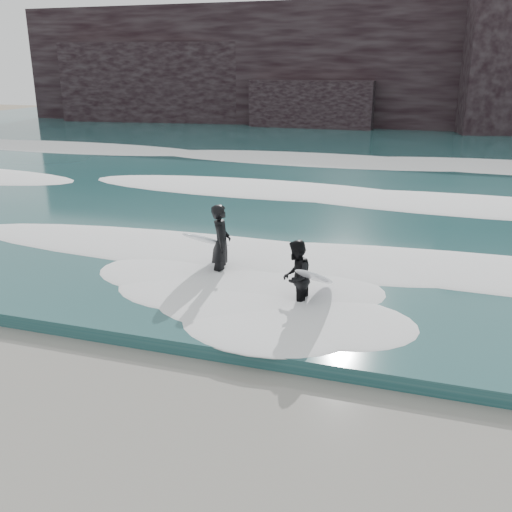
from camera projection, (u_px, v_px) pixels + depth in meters
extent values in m
plane|color=#877156|center=(215.00, 484.00, 7.45)|extent=(120.00, 120.00, 0.00)
cube|color=#214B4E|center=(398.00, 155.00, 33.55)|extent=(90.00, 52.00, 0.30)
cube|color=black|center=(420.00, 67.00, 47.32)|extent=(70.00, 9.00, 10.00)
ellipsoid|color=white|center=(338.00, 251.00, 15.43)|extent=(60.00, 3.20, 0.20)
ellipsoid|color=white|center=(371.00, 197.00, 21.74)|extent=(60.00, 4.00, 0.24)
ellipsoid|color=white|center=(392.00, 160.00, 29.84)|extent=(60.00, 4.80, 0.30)
imported|color=black|center=(221.00, 244.00, 14.11)|extent=(0.66, 0.83, 1.99)
ellipsoid|color=silver|center=(207.00, 240.00, 14.26)|extent=(0.83, 2.26, 1.02)
imported|color=black|center=(296.00, 278.00, 12.31)|extent=(0.64, 0.82, 1.67)
ellipsoid|color=white|center=(315.00, 277.00, 12.17)|extent=(0.80, 2.06, 1.07)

